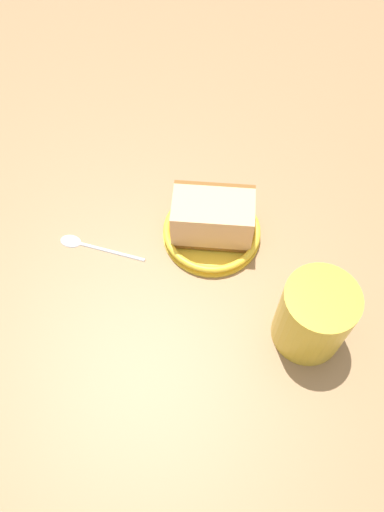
{
  "coord_description": "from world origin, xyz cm",
  "views": [
    {
      "loc": [
        29.86,
        5.28,
        56.83
      ],
      "look_at": [
        -2.04,
        0.92,
        3.0
      ],
      "focal_mm": 34.41,
      "sensor_mm": 36.0,
      "label": 1
    }
  ],
  "objects_px": {
    "cake_slice": "(213,217)",
    "teaspoon": "(84,243)",
    "tea_mug": "(315,315)",
    "small_plate": "(212,232)"
  },
  "relations": [
    {
      "from": "small_plate",
      "to": "cake_slice",
      "type": "bearing_deg",
      "value": -176.9
    },
    {
      "from": "small_plate",
      "to": "tea_mug",
      "type": "distance_m",
      "value": 0.19
    },
    {
      "from": "cake_slice",
      "to": "small_plate",
      "type": "bearing_deg",
      "value": 3.1
    },
    {
      "from": "cake_slice",
      "to": "tea_mug",
      "type": "bearing_deg",
      "value": 45.62
    },
    {
      "from": "small_plate",
      "to": "tea_mug",
      "type": "relative_size",
      "value": 1.26
    },
    {
      "from": "cake_slice",
      "to": "teaspoon",
      "type": "distance_m",
      "value": 0.18
    },
    {
      "from": "cake_slice",
      "to": "tea_mug",
      "type": "height_order",
      "value": "tea_mug"
    },
    {
      "from": "small_plate",
      "to": "teaspoon",
      "type": "height_order",
      "value": "small_plate"
    },
    {
      "from": "cake_slice",
      "to": "teaspoon",
      "type": "height_order",
      "value": "cake_slice"
    },
    {
      "from": "tea_mug",
      "to": "teaspoon",
      "type": "bearing_deg",
      "value": -106.05
    }
  ]
}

